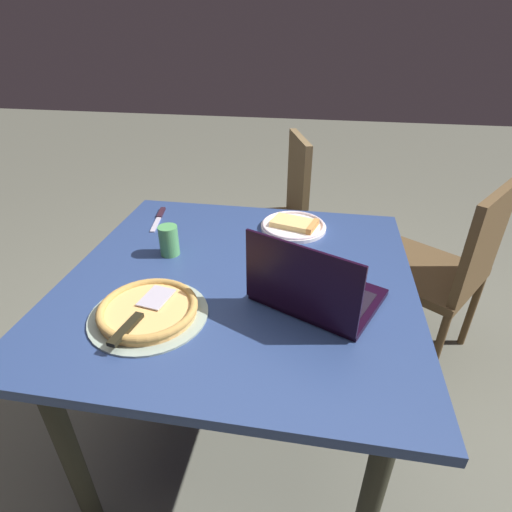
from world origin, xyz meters
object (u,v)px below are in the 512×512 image
at_px(table_knife, 159,217).
at_px(chair_far, 444,266).
at_px(laptop, 314,290).
at_px(pizza_plate, 294,226).
at_px(pizza_tray, 148,310).
at_px(drink_cup, 169,240).
at_px(chair_near, 279,211).
at_px(dining_table, 240,301).

xyz_separation_m(table_knife, chair_far, (-0.24, 1.20, -0.26)).
height_order(table_knife, chair_far, chair_far).
bearing_deg(laptop, chair_far, 141.11).
bearing_deg(pizza_plate, pizza_tray, -30.34).
distance_m(pizza_plate, drink_cup, 0.48).
relative_size(laptop, table_knife, 1.87).
relative_size(table_knife, chair_near, 0.23).
distance_m(dining_table, table_knife, 0.55).
xyz_separation_m(pizza_plate, chair_near, (-0.69, -0.13, -0.26)).
height_order(pizza_plate, table_knife, pizza_plate).
height_order(dining_table, pizza_plate, pizza_plate).
xyz_separation_m(table_knife, chair_near, (-0.68, 0.42, -0.25)).
relative_size(pizza_plate, chair_near, 0.26).
distance_m(table_knife, chair_near, 0.83).
bearing_deg(laptop, drink_cup, -111.94).
bearing_deg(drink_cup, laptop, 68.06).
distance_m(pizza_tray, table_knife, 0.63).
distance_m(table_knife, chair_far, 1.26).
bearing_deg(table_knife, chair_far, 101.28).
height_order(laptop, drink_cup, laptop).
bearing_deg(drink_cup, chair_near, 163.96).
bearing_deg(laptop, pizza_tray, -73.54).
bearing_deg(pizza_tray, drink_cup, -170.04).
bearing_deg(chair_far, chair_near, -118.94).
relative_size(laptop, pizza_plate, 1.62).
height_order(pizza_tray, table_knife, pizza_tray).
xyz_separation_m(laptop, pizza_plate, (-0.46, -0.09, -0.03)).
relative_size(pizza_tray, chair_far, 0.35).
xyz_separation_m(pizza_plate, drink_cup, (0.26, -0.40, 0.04)).
relative_size(drink_cup, chair_far, 0.11).
relative_size(pizza_tray, table_knife, 1.49).
relative_size(pizza_plate, table_knife, 1.15).
height_order(pizza_plate, chair_far, chair_far).
bearing_deg(drink_cup, dining_table, 70.32).
xyz_separation_m(laptop, chair_far, (-0.71, 0.57, -0.30)).
relative_size(laptop, pizza_tray, 1.26).
bearing_deg(drink_cup, pizza_plate, 122.92).
distance_m(pizza_plate, pizza_tray, 0.68).
xyz_separation_m(pizza_plate, pizza_tray, (0.58, -0.34, 0.00)).
bearing_deg(pizza_tray, dining_table, 139.14).
height_order(drink_cup, chair_near, chair_near).
distance_m(pizza_tray, drink_cup, 0.33).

